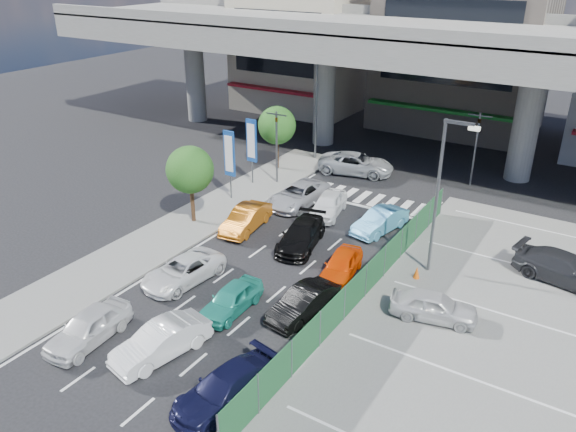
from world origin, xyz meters
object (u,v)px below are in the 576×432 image
Objects in this scene: tree_far at (277,126)px; taxi_teal_mid at (231,299)px; sedan_white_mid_left at (183,271)px; kei_truck_front_right at (380,221)px; traffic_light_right at (478,131)px; hatch_black_mid_right at (304,303)px; parked_sedan_white at (434,306)px; taxi_orange_left at (246,219)px; traffic_light_left at (277,130)px; sedan_black_mid at (301,235)px; crossing_wagon_silver at (356,164)px; street_lamp_left at (318,100)px; street_lamp_right at (442,185)px; hatch_white_back_mid at (161,341)px; signboard_near at (229,156)px; sedan_white_front_mid at (328,204)px; minivan_navy_back at (226,388)px; parked_sedan_dgrey at (566,269)px; van_white_back_left at (88,327)px; signboard_far at (252,143)px; wagon_silver_front_left at (298,195)px; tree_near at (190,170)px; traffic_cone at (417,272)px.

tree_far reaches higher than taxi_teal_mid.
sedan_white_mid_left is 1.11× the size of kei_truck_front_right.
hatch_black_mid_right is at bearing -95.60° from traffic_light_right.
parked_sedan_white is at bearing -38.67° from kei_truck_front_right.
traffic_light_right reaches higher than taxi_orange_left.
traffic_light_left is at bearing 114.20° from taxi_teal_mid.
traffic_light_left is at bearing 43.42° from parked_sedan_white.
kei_truck_front_right is at bearing 40.82° from sedan_black_mid.
crossing_wagon_silver is at bearing 94.17° from sedan_white_mid_left.
traffic_light_left is 16.10m from taxi_teal_mid.
taxi_teal_mid is (6.94, -20.20, -4.15)m from street_lamp_left.
hatch_white_back_mid is (-7.02, -12.23, -4.08)m from street_lamp_right.
signboard_near is 7.10m from sedan_white_front_mid.
minivan_navy_back is at bearing -178.12° from crossing_wagon_silver.
sedan_black_mid is 5.01m from kei_truck_front_right.
minivan_navy_back is 17.88m from parked_sedan_dgrey.
taxi_orange_left is (-7.71, 11.86, 0.05)m from minivan_navy_back.
sedan_black_mid is at bearing 70.87° from van_white_back_left.
traffic_light_right reaches higher than hatch_white_back_mid.
signboard_near is 3.03m from signboard_far.
street_lamp_left is 1.61× the size of wagon_silver_front_left.
minivan_navy_back is (10.16, -18.93, -3.30)m from traffic_light_left.
van_white_back_left is 14.84m from parked_sedan_white.
tree_near reaches higher than kei_truck_front_right.
traffic_light_right is 1.11× the size of signboard_near.
street_lamp_left is 2.09× the size of parked_sedan_white.
tree_near reaches higher than sedan_black_mid.
signboard_near is at bearing 56.70° from parked_sedan_white.
traffic_cone is at bearing -42.37° from sedan_white_front_mid.
van_white_back_left is (4.51, -18.14, -2.37)m from signboard_far.
sedan_black_mid is at bearing -179.31° from traffic_cone.
sedan_black_mid is at bearing -113.84° from kei_truck_front_right.
parked_sedan_white is at bearing 22.76° from sedan_white_mid_left.
sedan_white_front_mid is (6.36, 5.34, -2.70)m from tree_near.
taxi_orange_left reaches higher than minivan_navy_back.
wagon_silver_front_left is at bearing 85.43° from van_white_back_left.
taxi_orange_left is 17.18m from parked_sedan_dgrey.
parked_sedan_dgrey is (16.08, -1.20, 0.09)m from wagon_silver_front_left.
crossing_wagon_silver is (0.64, 7.15, 0.07)m from wagon_silver_front_left.
street_lamp_right is at bearing 49.92° from taxi_teal_mid.
van_white_back_left is at bearing -109.94° from sedan_white_front_mid.
signboard_far is at bearing 157.06° from traffic_cone.
traffic_light_right is at bearing -2.22° from parked_sedan_white.
sedan_white_front_mid reaches higher than hatch_black_mid_right.
traffic_light_right is 13.37m from parked_sedan_dgrey.
street_lamp_left is 27.28m from minivan_navy_back.
street_lamp_right reaches higher than sedan_white_mid_left.
traffic_light_right is 1.24× the size of hatch_white_back_mid.
parked_sedan_dgrey is at bearing 12.49° from tree_near.
taxi_orange_left is at bearing 134.01° from minivan_navy_back.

